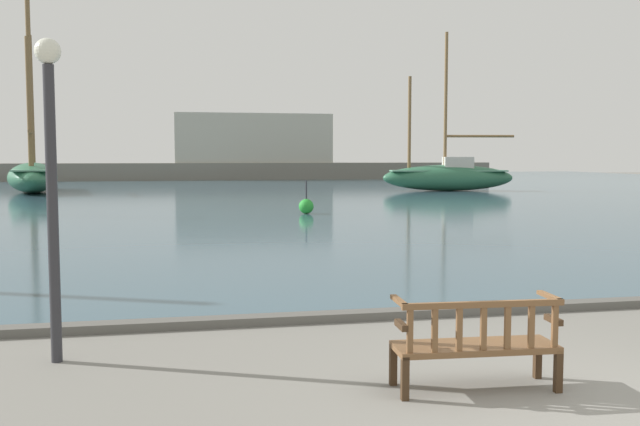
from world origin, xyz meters
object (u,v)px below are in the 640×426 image
lamp_post (51,164)px  channel_buoy (306,206)px  park_bench (476,343)px  sailboat_nearest_starboard (33,174)px  sailboat_mid_starboard (448,175)px

lamp_post → channel_buoy: (6.22, 18.29, -1.83)m
park_bench → lamp_post: 4.88m
sailboat_nearest_starboard → lamp_post: sailboat_nearest_starboard is taller
sailboat_nearest_starboard → lamp_post: 37.82m
sailboat_nearest_starboard → sailboat_mid_starboard: size_ratio=1.23×
channel_buoy → sailboat_mid_starboard: bearing=52.4°
park_bench → sailboat_mid_starboard: (13.91, 35.54, 0.57)m
sailboat_nearest_starboard → channel_buoy: 23.05m
park_bench → sailboat_mid_starboard: size_ratio=0.17×
sailboat_mid_starboard → lamp_post: bearing=-118.2°
park_bench → lamp_post: (-4.18, 1.83, 1.73)m
sailboat_nearest_starboard → sailboat_mid_starboard: (25.09, -3.45, -0.14)m
channel_buoy → park_bench: bearing=-95.8°
lamp_post → channel_buoy: size_ratio=2.81×
sailboat_mid_starboard → sailboat_nearest_starboard: bearing=172.2°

